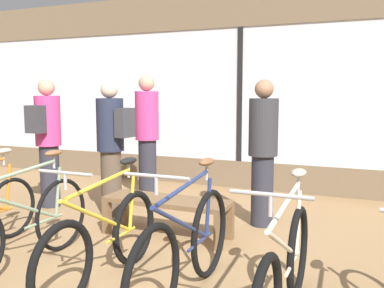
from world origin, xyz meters
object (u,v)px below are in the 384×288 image
Objects in this scene: bicycle_center_right at (186,249)px; customer_mid_floor at (263,150)px; display_bench at (167,205)px; customer_near_bench at (112,144)px; bicycle_center at (104,240)px; bicycle_center_left at (22,225)px; customer_near_rack at (147,134)px; bicycle_right at (285,273)px; customer_by_window at (48,139)px.

customer_mid_floor is (0.07, 2.05, 0.50)m from bicycle_center_right.
customer_mid_floor is at bearing 43.26° from display_bench.
bicycle_center_right is 2.53m from customer_near_bench.
customer_mid_floor reaches higher than bicycle_center_right.
bicycle_center is at bearing -111.14° from customer_mid_floor.
display_bench is at bearing -24.55° from customer_near_bench.
bicycle_center_left is 1.08× the size of bicycle_center.
customer_near_rack is (-1.06, 2.63, 0.59)m from bicycle_center.
bicycle_center_left is 2.72m from customer_near_rack.
display_bench is at bearing -136.74° from customer_mid_floor.
bicycle_center is at bearing 176.77° from bicycle_right.
customer_mid_floor is (-0.69, 2.15, 0.52)m from bicycle_right.
bicycle_center_right reaches higher than bicycle_center_left.
customer_near_bench reaches higher than bicycle_center_right.
customer_by_window is at bearing 179.69° from customer_near_bench.
customer_mid_floor is at bearing 88.04° from bicycle_center_right.
customer_near_bench reaches higher than bicycle_center.
customer_near_rack reaches higher than bicycle_center_left.
bicycle_center_right is 3.35m from customer_by_window.
bicycle_center_left is 1.01× the size of bicycle_center_right.
bicycle_center is 1.18× the size of display_bench.
bicycle_center_right is at bearing 0.78° from bicycle_center.
customer_near_rack reaches higher than bicycle_center_right.
display_bench is (-0.78, 1.25, -0.06)m from bicycle_center_right.
bicycle_center is at bearing -179.22° from bicycle_center_right.
bicycle_center_left reaches higher than bicycle_right.
customer_near_rack is 0.91m from customer_near_bench.
customer_near_rack reaches higher than bicycle_right.
customer_near_bench is at bearing -90.31° from customer_near_rack.
bicycle_right is at bearing -26.82° from customer_by_window.
customer_near_rack is at bearing 124.26° from bicycle_center_right.
bicycle_center is 1.49m from bicycle_right.
bicycle_right is at bearing -3.23° from bicycle_center.
customer_near_rack reaches higher than customer_near_bench.
bicycle_center_left is 1.28× the size of display_bench.
bicycle_center is (0.85, 0.02, -0.03)m from bicycle_center_left.
bicycle_center_left is at bearing -54.52° from customer_by_window.
customer_by_window reaches higher than bicycle_right.
bicycle_center is 0.91× the size of customer_near_rack.
bicycle_center is 0.97× the size of customer_near_bench.
customer_by_window is at bearing 125.48° from bicycle_center_left.
display_bench is 1.80m from customer_near_rack.
customer_by_window is (-1.24, 1.75, 0.54)m from bicycle_center_left.
customer_by_window reaches higher than bicycle_center_left.
customer_near_bench is at bearing 96.91° from bicycle_center_left.
bicycle_center_right reaches higher than display_bench.
customer_by_window is (-2.82, 1.72, 0.54)m from bicycle_center_right.
customer_by_window is 1.02× the size of customer_near_bench.
customer_near_rack is 1.06× the size of customer_near_bench.
bicycle_center_right is 3.22m from customer_near_rack.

